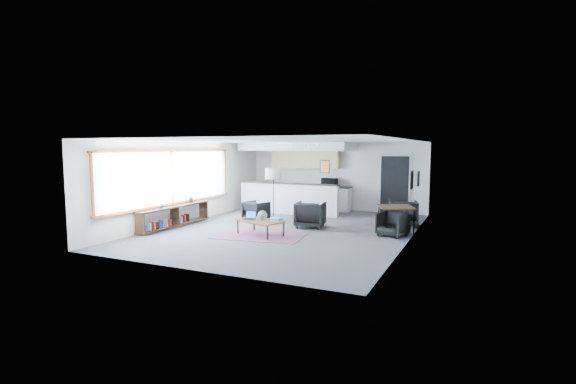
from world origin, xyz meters
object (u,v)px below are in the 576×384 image
at_px(laptop, 250,217).
at_px(microwave, 329,181).
at_px(coffee_table, 260,221).
at_px(armchair_right, 310,213).
at_px(floor_lamp, 273,176).
at_px(armchair_left, 256,210).
at_px(dining_chair_far, 403,214).
at_px(ceramic_pot, 262,215).
at_px(book_stack, 277,219).
at_px(dining_chair_near, 392,225).
at_px(dining_table, 396,209).

distance_m(laptop, microwave, 5.24).
distance_m(coffee_table, laptop, 0.35).
xyz_separation_m(armchair_right, floor_lamp, (-1.29, 0.09, 1.10)).
distance_m(armchair_left, dining_chair_far, 4.71).
bearing_deg(armchair_right, microwave, -89.53).
height_order(laptop, ceramic_pot, ceramic_pot).
height_order(dining_chair_far, microwave, microwave).
height_order(armchair_left, microwave, microwave).
distance_m(book_stack, armchair_left, 2.66).
xyz_separation_m(laptop, armchair_left, (-0.94, 2.04, -0.14)).
height_order(floor_lamp, microwave, floor_lamp).
xyz_separation_m(coffee_table, dining_chair_far, (3.31, 3.15, -0.03)).
height_order(armchair_right, dining_chair_near, armchair_right).
xyz_separation_m(dining_table, microwave, (-3.12, 3.31, 0.43)).
height_order(coffee_table, floor_lamp, floor_lamp).
bearing_deg(dining_table, dining_chair_far, 90.00).
distance_m(coffee_table, dining_table, 3.82).
height_order(coffee_table, dining_chair_near, dining_chair_near).
height_order(coffee_table, dining_table, dining_table).
height_order(book_stack, floor_lamp, floor_lamp).
distance_m(armchair_right, dining_chair_far, 2.91).
relative_size(laptop, dining_table, 0.27).
distance_m(ceramic_pot, armchair_left, 2.46).
distance_m(dining_chair_near, microwave, 4.97).
height_order(ceramic_pot, microwave, microwave).
xyz_separation_m(book_stack, armchair_left, (-1.74, 2.00, -0.11)).
relative_size(ceramic_pot, microwave, 0.46).
bearing_deg(book_stack, microwave, 93.06).
bearing_deg(dining_chair_far, laptop, 27.32).
height_order(armchair_right, dining_chair_far, armchair_right).
bearing_deg(floor_lamp, armchair_left, 158.32).
bearing_deg(floor_lamp, dining_table, 2.19).
height_order(laptop, microwave, microwave).
distance_m(laptop, dining_chair_near, 3.91).
xyz_separation_m(armchair_left, dining_chair_near, (4.58, -0.64, -0.05)).
relative_size(laptop, floor_lamp, 0.18).
relative_size(coffee_table, dining_table, 1.24).
height_order(dining_table, microwave, microwave).
xyz_separation_m(coffee_table, dining_chair_near, (3.31, 1.41, -0.09)).
xyz_separation_m(laptop, book_stack, (0.80, 0.04, -0.02)).
bearing_deg(coffee_table, armchair_right, 82.91).
bearing_deg(ceramic_pot, coffee_table, 177.12).
bearing_deg(armchair_left, dining_table, -168.34).
bearing_deg(dining_table, armchair_right, -174.64).
distance_m(ceramic_pot, microwave, 5.23).
relative_size(laptop, microwave, 0.55).
height_order(armchair_left, dining_chair_near, armchair_left).
height_order(book_stack, dining_chair_far, dining_chair_far).
distance_m(dining_chair_far, microwave, 3.80).
relative_size(floor_lamp, dining_table, 1.49).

